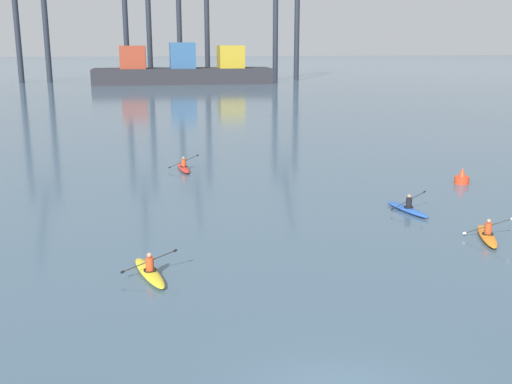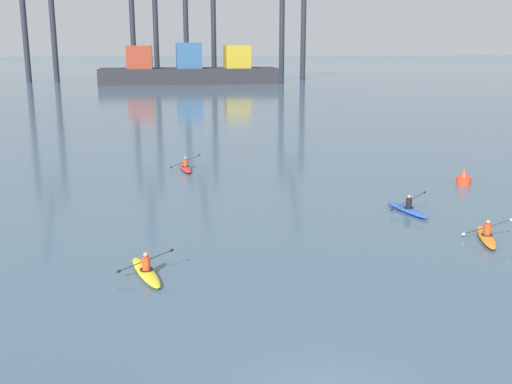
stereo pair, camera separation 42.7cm
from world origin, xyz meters
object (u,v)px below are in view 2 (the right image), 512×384
(channel_buoy, at_px, (464,179))
(kayak_red, at_px, (185,167))
(kayak_orange, at_px, (486,236))
(container_barge, at_px, (189,70))
(kayak_blue, at_px, (407,209))
(gantry_crane_east, at_px, (293,9))
(kayak_yellow, at_px, (146,271))
(gantry_crane_east_mid, at_px, (199,3))

(channel_buoy, height_order, kayak_red, kayak_red)
(kayak_orange, bearing_deg, container_barge, 94.29)
(channel_buoy, distance_m, kayak_blue, 8.19)
(kayak_orange, bearing_deg, channel_buoy, 67.93)
(gantry_crane_east, relative_size, kayak_yellow, 9.96)
(kayak_blue, distance_m, kayak_red, 16.72)
(gantry_crane_east_mid, relative_size, kayak_yellow, 9.73)
(gantry_crane_east, xyz_separation_m, channel_buoy, (-11.69, -106.63, -15.65))
(gantry_crane_east, bearing_deg, kayak_blue, -98.93)
(kayak_orange, bearing_deg, kayak_yellow, -172.06)
(container_barge, relative_size, kayak_yellow, 11.00)
(kayak_orange, bearing_deg, gantry_crane_east, 82.25)
(container_barge, height_order, gantry_crane_east_mid, gantry_crane_east_mid)
(gantry_crane_east_mid, relative_size, channel_buoy, 33.42)
(gantry_crane_east_mid, xyz_separation_m, kayak_red, (-7.72, -106.31, -17.29))
(container_barge, distance_m, kayak_red, 92.82)
(channel_buoy, xyz_separation_m, kayak_red, (-16.90, 7.02, -0.19))
(channel_buoy, relative_size, kayak_blue, 0.29)
(gantry_crane_east_mid, distance_m, kayak_orange, 125.08)
(kayak_blue, xyz_separation_m, kayak_yellow, (-13.17, -6.91, 0.00))
(gantry_crane_east, bearing_deg, kayak_yellow, -104.50)
(channel_buoy, height_order, kayak_orange, kayak_orange)
(container_barge, height_order, kayak_yellow, container_barge)
(container_barge, relative_size, kayak_blue, 10.96)
(kayak_yellow, bearing_deg, kayak_orange, 7.94)
(gantry_crane_east, height_order, channel_buoy, gantry_crane_east)
(kayak_blue, bearing_deg, kayak_orange, -70.47)
(channel_buoy, relative_size, kayak_yellow, 0.29)
(gantry_crane_east, xyz_separation_m, kayak_orange, (-15.93, -117.08, -15.83))
(gantry_crane_east, bearing_deg, kayak_red, -106.01)
(container_barge, xyz_separation_m, kayak_orange, (8.27, -110.15, -2.72))
(container_barge, height_order, kayak_orange, container_barge)
(gantry_crane_east, height_order, kayak_red, gantry_crane_east)
(container_barge, distance_m, gantry_crane_east_mid, 20.23)
(gantry_crane_east, distance_m, channel_buoy, 108.40)
(container_barge, xyz_separation_m, gantry_crane_east_mid, (3.33, 13.63, 14.57))
(gantry_crane_east, height_order, kayak_yellow, gantry_crane_east)
(gantry_crane_east_mid, bearing_deg, kayak_blue, -88.45)
(channel_buoy, height_order, kayak_yellow, channel_buoy)
(gantry_crane_east_mid, bearing_deg, kayak_orange, -87.71)
(container_barge, bearing_deg, kayak_orange, -85.71)
(kayak_blue, bearing_deg, kayak_yellow, -152.31)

